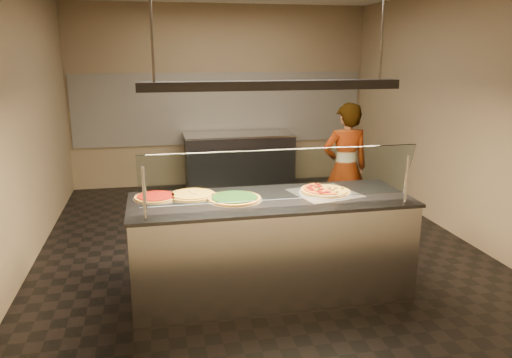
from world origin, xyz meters
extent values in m
cube|color=black|center=(0.00, 0.00, -0.01)|extent=(5.00, 6.00, 0.02)
cube|color=#8F7A5C|center=(0.00, 3.01, 1.50)|extent=(5.00, 0.02, 3.00)
cube|color=#8F7A5C|center=(0.00, -3.01, 1.50)|extent=(5.00, 0.02, 3.00)
cube|color=#8F7A5C|center=(-2.51, 0.00, 1.50)|extent=(0.02, 6.00, 3.00)
cube|color=#8F7A5C|center=(2.51, 0.00, 1.50)|extent=(0.02, 6.00, 3.00)
cube|color=silver|center=(0.00, 2.98, 1.30)|extent=(4.90, 0.02, 1.20)
cube|color=#B7B7BC|center=(-0.12, -1.20, 0.45)|extent=(2.54, 0.90, 0.90)
cube|color=#2E2E32|center=(-0.12, -1.20, 0.92)|extent=(2.58, 0.94, 0.03)
cylinder|color=#B7B7BC|center=(-1.24, -1.60, 1.15)|extent=(0.03, 0.03, 0.44)
cylinder|color=#B7B7BC|center=(1.00, -1.60, 1.15)|extent=(0.03, 0.03, 0.44)
cube|color=white|center=(-0.12, -1.54, 1.23)|extent=(2.34, 0.18, 0.47)
cube|color=silver|center=(0.41, -1.15, 0.93)|extent=(0.67, 0.67, 0.01)
cylinder|color=silver|center=(0.41, -1.15, 0.94)|extent=(0.49, 0.49, 0.01)
cylinder|color=#540A05|center=(0.39, -1.00, 0.99)|extent=(0.06, 0.06, 0.01)
cylinder|color=#540A05|center=(0.38, -1.07, 0.99)|extent=(0.06, 0.06, 0.01)
cylinder|color=#540A05|center=(0.32, -1.04, 0.99)|extent=(0.06, 0.06, 0.01)
cylinder|color=#540A05|center=(0.35, -1.10, 0.99)|extent=(0.06, 0.06, 0.01)
cylinder|color=#540A05|center=(0.27, -1.08, 0.99)|extent=(0.06, 0.06, 0.01)
cylinder|color=#540A05|center=(0.27, -1.13, 0.99)|extent=(0.06, 0.06, 0.01)
cylinder|color=#540A05|center=(0.27, -1.18, 0.99)|extent=(0.06, 0.06, 0.01)
cylinder|color=#540A05|center=(0.36, -1.18, 0.99)|extent=(0.06, 0.06, 0.01)
cylinder|color=#540A05|center=(0.31, -1.25, 0.99)|extent=(0.06, 0.06, 0.01)
cylinder|color=#540A05|center=(0.33, -1.30, 0.99)|extent=(0.06, 0.06, 0.01)
cylinder|color=#540A05|center=(0.39, -1.29, 0.99)|extent=(0.06, 0.06, 0.01)
cube|color=#19590F|center=(0.40, -0.99, 0.99)|extent=(0.02, 0.02, 0.01)
cube|color=#19590F|center=(0.33, -1.04, 0.99)|extent=(0.02, 0.02, 0.01)
cube|color=#19590F|center=(0.34, -1.09, 0.99)|extent=(0.02, 0.02, 0.01)
cube|color=#19590F|center=(0.24, -1.12, 0.99)|extent=(0.02, 0.02, 0.01)
cube|color=#19590F|center=(0.34, -1.17, 0.99)|extent=(0.02, 0.02, 0.01)
cube|color=#19590F|center=(0.32, -1.19, 0.99)|extent=(0.02, 0.02, 0.01)
sphere|color=#513014|center=(0.46, -1.28, 0.97)|extent=(0.03, 0.03, 0.03)
sphere|color=#513014|center=(0.49, -1.25, 0.97)|extent=(0.03, 0.03, 0.03)
sphere|color=#513014|center=(0.45, -1.18, 0.97)|extent=(0.03, 0.03, 0.03)
sphere|color=#513014|center=(0.48, -1.18, 0.97)|extent=(0.03, 0.03, 0.03)
sphere|color=#513014|center=(0.49, -1.17, 0.97)|extent=(0.03, 0.03, 0.03)
sphere|color=#513014|center=(0.59, -1.14, 0.97)|extent=(0.03, 0.03, 0.03)
sphere|color=#513014|center=(0.53, -1.12, 0.97)|extent=(0.03, 0.03, 0.03)
sphere|color=#513014|center=(0.47, -1.12, 0.97)|extent=(0.03, 0.03, 0.03)
sphere|color=#513014|center=(0.46, -1.11, 0.97)|extent=(0.03, 0.03, 0.03)
sphere|color=#513014|center=(0.47, -1.07, 0.97)|extent=(0.03, 0.03, 0.03)
cylinder|color=silver|center=(-0.46, -1.19, 0.93)|extent=(0.51, 0.51, 0.01)
cylinder|color=olive|center=(-0.46, -1.19, 0.95)|extent=(0.48, 0.48, 0.02)
cylinder|color=black|center=(-0.46, -1.19, 0.96)|extent=(0.42, 0.42, 0.01)
cylinder|color=silver|center=(-0.83, -0.99, 0.93)|extent=(0.47, 0.47, 0.01)
cylinder|color=olive|center=(-0.83, -0.99, 0.94)|extent=(0.44, 0.44, 0.02)
cylinder|color=gold|center=(-0.83, -0.99, 0.96)|extent=(0.38, 0.38, 0.01)
cylinder|color=silver|center=(-1.16, -0.99, 0.93)|extent=(0.42, 0.42, 0.01)
cylinder|color=olive|center=(-1.16, -0.99, 0.94)|extent=(0.39, 0.39, 0.02)
cylinder|color=#760604|center=(-1.16, -0.99, 0.96)|extent=(0.34, 0.34, 0.01)
cube|color=#B7B7BC|center=(-0.70, -1.04, 0.96)|extent=(0.16, 0.15, 0.00)
cylinder|color=tan|center=(-0.82, -0.97, 0.96)|extent=(0.07, 0.14, 0.02)
cube|color=#2E2E32|center=(0.22, 2.55, 0.45)|extent=(1.76, 0.70, 0.90)
cube|color=#B7B7BC|center=(0.22, 2.55, 0.92)|extent=(1.80, 0.74, 0.03)
imported|color=#332F36|center=(1.19, 0.28, 0.82)|extent=(0.60, 0.40, 1.64)
cube|color=#2E2E32|center=(-0.12, -1.20, 1.95)|extent=(2.30, 0.18, 0.08)
cylinder|color=#B7B7BC|center=(-1.12, -1.20, 2.50)|extent=(0.02, 0.02, 1.01)
cylinder|color=#B7B7BC|center=(0.88, -1.20, 2.50)|extent=(0.02, 0.02, 1.01)
camera|label=1|loc=(-1.15, -5.46, 2.23)|focal=35.00mm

